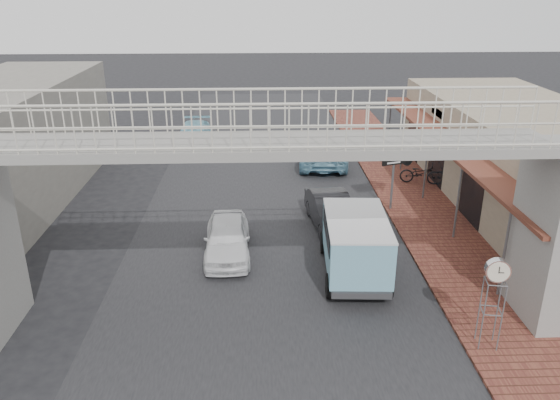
{
  "coord_description": "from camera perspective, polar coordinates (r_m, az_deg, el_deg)",
  "views": [
    {
      "loc": [
        -0.24,
        -17.0,
        8.83
      ],
      "look_at": [
        0.46,
        0.69,
        1.8
      ],
      "focal_mm": 35.0,
      "sensor_mm": 36.0,
      "label": 1
    }
  ],
  "objects": [
    {
      "name": "ground",
      "position": [
        19.16,
        -1.29,
        -5.79
      ],
      "size": [
        120.0,
        120.0,
        0.0
      ],
      "primitive_type": "plane",
      "color": "black",
      "rests_on": "ground"
    },
    {
      "name": "shophouse_row",
      "position": [
        24.77,
        24.81,
        3.63
      ],
      "size": [
        7.2,
        18.0,
        4.0
      ],
      "color": "gray",
      "rests_on": "ground"
    },
    {
      "name": "angkot_van",
      "position": [
        17.53,
        7.86,
        -3.91
      ],
      "size": [
        2.17,
        4.37,
        2.09
      ],
      "rotation": [
        0.0,
        0.0,
        -0.05
      ],
      "color": "black",
      "rests_on": "ground"
    },
    {
      "name": "street_clock",
      "position": [
        14.57,
        21.72,
        -7.24
      ],
      "size": [
        0.64,
        0.55,
        2.5
      ],
      "rotation": [
        0.0,
        0.0,
        -0.17
      ],
      "color": "#59595B",
      "rests_on": "sidewalk"
    },
    {
      "name": "dark_sedan",
      "position": [
        21.13,
        5.39,
        -1.2
      ],
      "size": [
        1.82,
        4.13,
        1.32
      ],
      "primitive_type": "imported",
      "rotation": [
        0.0,
        0.0,
        0.11
      ],
      "color": "black",
      "rests_on": "ground"
    },
    {
      "name": "motorcycle_near",
      "position": [
        26.34,
        14.46,
        2.73
      ],
      "size": [
        1.99,
        1.13,
        0.99
      ],
      "primitive_type": "imported",
      "rotation": [
        0.0,
        0.0,
        1.3
      ],
      "color": "black",
      "rests_on": "sidewalk"
    },
    {
      "name": "footbridge",
      "position": [
        14.18,
        -1.09,
        -1.85
      ],
      "size": [
        16.4,
        2.4,
        6.34
      ],
      "color": "gray",
      "rests_on": "ground"
    },
    {
      "name": "arrow_sign",
      "position": [
        22.84,
        13.42,
        4.74
      ],
      "size": [
        1.73,
        1.16,
        2.87
      ],
      "rotation": [
        0.0,
        0.0,
        0.33
      ],
      "color": "#59595B",
      "rests_on": "sidewalk"
    },
    {
      "name": "sidewalk",
      "position": [
        22.86,
        15.09,
        -1.72
      ],
      "size": [
        3.0,
        40.0,
        0.1
      ],
      "primitive_type": "cube",
      "color": "brown",
      "rests_on": "ground"
    },
    {
      "name": "angkot_curb",
      "position": [
        28.75,
        4.4,
        5.2
      ],
      "size": [
        2.71,
        5.32,
        1.44
      ],
      "primitive_type": "imported",
      "rotation": [
        0.0,
        0.0,
        3.08
      ],
      "color": "#6FA7C0",
      "rests_on": "ground"
    },
    {
      "name": "building_far_left",
      "position": [
        26.17,
        -26.58,
        5.35
      ],
      "size": [
        5.0,
        14.0,
        5.0
      ],
      "primitive_type": "cube",
      "color": "gray",
      "rests_on": "ground"
    },
    {
      "name": "angkot_far",
      "position": [
        32.1,
        -8.97,
        6.68
      ],
      "size": [
        1.9,
        4.67,
        1.35
      ],
      "primitive_type": "imported",
      "rotation": [
        0.0,
        0.0,
        -0.0
      ],
      "color": "#72B2C5",
      "rests_on": "ground"
    },
    {
      "name": "road_strip",
      "position": [
        19.16,
        -1.29,
        -5.78
      ],
      "size": [
        10.0,
        60.0,
        0.01
      ],
      "primitive_type": "cube",
      "color": "black",
      "rests_on": "ground"
    },
    {
      "name": "white_hatchback",
      "position": [
        19.0,
        -5.53,
        -3.95
      ],
      "size": [
        1.66,
        3.89,
        1.31
      ],
      "primitive_type": "imported",
      "rotation": [
        0.0,
        0.0,
        0.03
      ],
      "color": "white",
      "rests_on": "ground"
    },
    {
      "name": "motorcycle_far",
      "position": [
        31.23,
        8.09,
        6.25
      ],
      "size": [
        1.85,
        1.29,
        1.09
      ],
      "primitive_type": "imported",
      "rotation": [
        0.0,
        0.0,
        1.1
      ],
      "color": "black",
      "rests_on": "sidewalk"
    }
  ]
}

